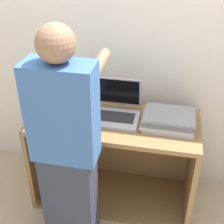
# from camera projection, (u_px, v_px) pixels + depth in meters

# --- Properties ---
(ground_plane) EXTENTS (12.00, 12.00, 0.00)m
(ground_plane) POSITION_uv_depth(u_px,v_px,m) (107.00, 220.00, 2.48)
(ground_plane) COLOR tan
(wall_back) EXTENTS (8.00, 0.05, 2.40)m
(wall_back) POSITION_uv_depth(u_px,v_px,m) (124.00, 47.00, 2.41)
(wall_back) COLOR silver
(wall_back) RESTS_ON ground_plane
(cart) EXTENTS (1.26, 0.57, 0.77)m
(cart) POSITION_uv_depth(u_px,v_px,m) (116.00, 154.00, 2.57)
(cart) COLOR olive
(cart) RESTS_ON ground_plane
(laptop_open) EXTENTS (0.36, 0.34, 0.28)m
(laptop_open) POSITION_uv_depth(u_px,v_px,m) (116.00, 110.00, 2.33)
(laptop_open) COLOR #B7B7BC
(laptop_open) RESTS_ON cart
(laptop_stack_left) EXTENTS (0.38, 0.29, 0.10)m
(laptop_stack_left) POSITION_uv_depth(u_px,v_px,m) (64.00, 109.00, 2.35)
(laptop_stack_left) COLOR #232326
(laptop_stack_left) RESTS_ON cart
(laptop_stack_right) EXTENTS (0.38, 0.28, 0.10)m
(laptop_stack_right) POSITION_uv_depth(u_px,v_px,m) (168.00, 120.00, 2.22)
(laptop_stack_right) COLOR #B7B7BC
(laptop_stack_right) RESTS_ON cart
(person) EXTENTS (0.40, 0.53, 1.61)m
(person) POSITION_uv_depth(u_px,v_px,m) (67.00, 151.00, 1.94)
(person) COLOR #2D3342
(person) RESTS_ON ground_plane
(inventory_tag) EXTENTS (0.06, 0.02, 0.01)m
(inventory_tag) POSITION_uv_depth(u_px,v_px,m) (60.00, 107.00, 2.27)
(inventory_tag) COLOR red
(inventory_tag) RESTS_ON laptop_stack_left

